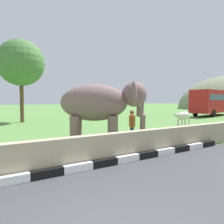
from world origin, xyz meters
TOP-DOWN VIEW (x-y plane):
  - striped_curb at (-0.35, 3.27)m, footprint 16.20×0.20m
  - barrier_parapet at (2.00, 3.57)m, footprint 28.00×0.36m
  - elephant at (3.25, 5.93)m, footprint 3.97×3.40m
  - person_handler at (4.80, 5.68)m, footprint 0.39×0.62m
  - bus_red at (25.67, 14.44)m, footprint 9.94×4.20m
  - cow_near at (11.95, 8.42)m, footprint 1.90×0.67m
  - tree_distant at (1.37, 18.90)m, footprint 4.42×4.42m

SIDE VIEW (x-z plane):
  - striped_curb at x=-0.35m, z-range 0.00..0.24m
  - barrier_parapet at x=2.00m, z-range 0.00..1.00m
  - cow_near at x=11.95m, z-range 0.26..1.48m
  - person_handler at x=4.80m, z-range 0.10..1.75m
  - elephant at x=3.25m, z-range 0.47..3.46m
  - bus_red at x=25.67m, z-range 0.33..3.83m
  - tree_distant at x=1.37m, z-range 1.74..9.69m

